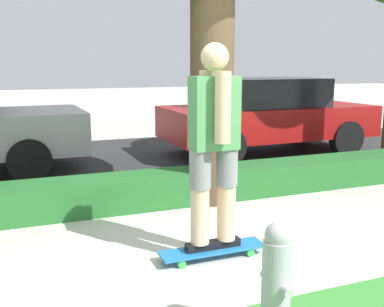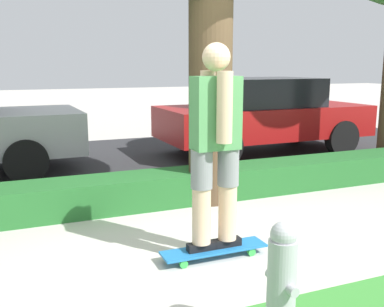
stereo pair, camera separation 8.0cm
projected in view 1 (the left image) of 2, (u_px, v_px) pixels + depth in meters
name	position (u px, v px, depth m)	size (l,w,h in m)	color
ground_plane	(220.00, 250.00, 4.24)	(60.00, 60.00, 0.00)	#BCB7AD
street_asphalt	(122.00, 162.00, 8.08)	(15.29, 5.00, 0.01)	#2D2D30
hedge_row	(167.00, 188.00, 5.67)	(15.29, 0.60, 0.39)	#236028
skateboard	(213.00, 250.00, 4.06)	(0.98, 0.24, 0.09)	#1E6BAD
skater_person	(214.00, 143.00, 3.87)	(0.52, 0.47, 1.81)	black
parked_car_middle	(267.00, 114.00, 8.78)	(4.13, 1.79, 1.47)	maroon
fire_hydrant	(276.00, 284.00, 2.74)	(0.18, 0.29, 0.80)	#ADADB2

